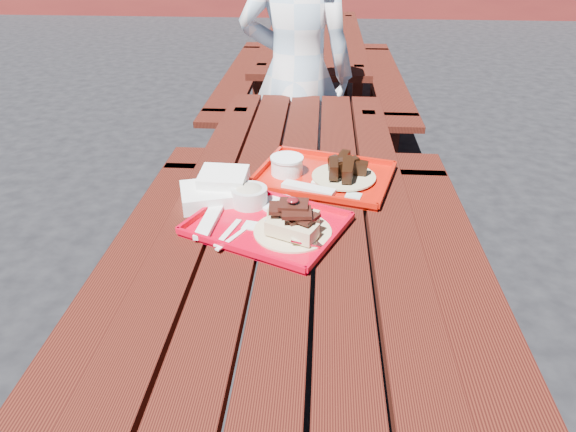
% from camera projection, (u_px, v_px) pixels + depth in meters
% --- Properties ---
extents(ground, '(60.00, 60.00, 0.00)m').
position_uv_depth(ground, '(291.00, 384.00, 1.94)').
color(ground, black).
rests_on(ground, ground).
extents(picnic_table_near, '(1.41, 2.40, 0.75)m').
position_uv_depth(picnic_table_near, '(291.00, 262.00, 1.66)').
color(picnic_table_near, '#44160D').
rests_on(picnic_table_near, ground).
extents(picnic_table_far, '(1.41, 2.40, 0.75)m').
position_uv_depth(picnic_table_far, '(313.00, 60.00, 4.08)').
color(picnic_table_far, '#44160D').
rests_on(picnic_table_far, ground).
extents(near_tray, '(0.51, 0.46, 0.13)m').
position_uv_depth(near_tray, '(270.00, 216.00, 1.48)').
color(near_tray, red).
rests_on(near_tray, picnic_table_near).
extents(far_tray, '(0.52, 0.45, 0.07)m').
position_uv_depth(far_tray, '(321.00, 174.00, 1.74)').
color(far_tray, '#BA1206').
rests_on(far_tray, picnic_table_near).
extents(white_cloth, '(0.25, 0.21, 0.09)m').
position_uv_depth(white_cloth, '(219.00, 190.00, 1.61)').
color(white_cloth, white).
rests_on(white_cloth, picnic_table_near).
extents(person, '(0.63, 0.44, 1.64)m').
position_uv_depth(person, '(297.00, 76.00, 2.67)').
color(person, '#B3D5F2').
rests_on(person, ground).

